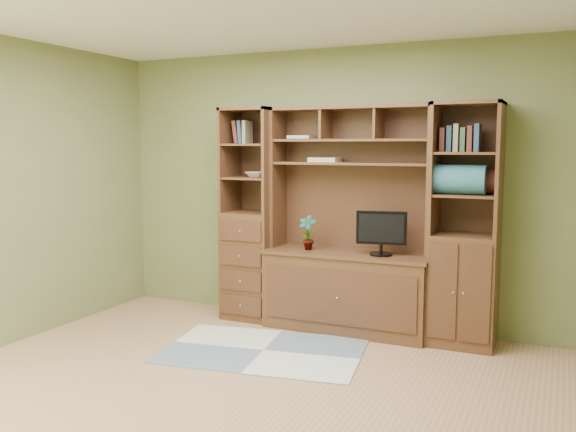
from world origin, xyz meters
The scene contains 11 objects.
room centered at (0.00, 0.00, 1.30)m, with size 4.60×4.10×2.64m.
center_hutch centered at (0.25, 1.73, 1.02)m, with size 1.54×0.53×2.05m, color #52311C.
left_tower centered at (-0.75, 1.77, 1.02)m, with size 0.50×0.45×2.05m, color #52311C.
right_tower centered at (1.27, 1.77, 1.02)m, with size 0.55×0.45×2.05m, color #52311C.
rug centered at (-0.19, 0.90, 0.01)m, with size 1.61×1.08×0.01m, color #A5ABAA.
monitor centered at (0.57, 1.70, 1.00)m, with size 0.44×0.20×0.54m, color black.
orchid centered at (-0.13, 1.70, 0.89)m, with size 0.17×0.12×0.32m, color #A55537.
magazines centered at (-0.01, 1.82, 1.56)m, with size 0.27×0.19×0.04m, color #B9B09E.
bowl centered at (-0.69, 1.77, 1.42)m, with size 0.20×0.20×0.05m, color beige.
blanket_teal centered at (1.22, 1.73, 1.41)m, with size 0.42×0.25×0.25m, color #2C6575.
blanket_red centered at (1.33, 1.85, 1.39)m, with size 0.38×0.21×0.21m, color brown.
Camera 1 is at (2.02, -3.45, 1.69)m, focal length 38.00 mm.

